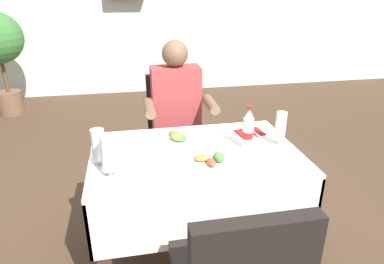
{
  "coord_description": "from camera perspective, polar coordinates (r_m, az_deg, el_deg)",
  "views": [
    {
      "loc": [
        -0.49,
        -1.75,
        1.6
      ],
      "look_at": [
        -0.14,
        0.05,
        0.82
      ],
      "focal_mm": 31.79,
      "sensor_mm": 36.0,
      "label": 1
    }
  ],
  "objects": [
    {
      "name": "ground_plane",
      "position": [
        2.42,
        3.78,
        -18.36
      ],
      "size": [
        11.0,
        11.0,
        0.0
      ],
      "primitive_type": "plane",
      "color": "#473323"
    },
    {
      "name": "back_wall",
      "position": [
        5.63,
        -6.38,
        21.22
      ],
      "size": [
        11.0,
        0.12,
        2.85
      ],
      "primitive_type": "cube",
      "color": "silver",
      "rests_on": "ground"
    },
    {
      "name": "main_dining_table",
      "position": [
        2.02,
        0.54,
        -7.76
      ],
      "size": [
        1.17,
        0.77,
        0.74
      ],
      "color": "white",
      "rests_on": "ground"
    },
    {
      "name": "chair_far_diner_seat",
      "position": [
        2.71,
        -2.73,
        0.41
      ],
      "size": [
        0.44,
        0.5,
        0.97
      ],
      "color": "black",
      "rests_on": "ground"
    },
    {
      "name": "seated_diner_far",
      "position": [
        2.55,
        -2.49,
        2.73
      ],
      "size": [
        0.5,
        0.46,
        1.26
      ],
      "color": "#282D42",
      "rests_on": "ground"
    },
    {
      "name": "plate_near_camera",
      "position": [
        1.79,
        2.96,
        -5.07
      ],
      "size": [
        0.24,
        0.24,
        0.07
      ],
      "color": "white",
      "rests_on": "main_dining_table"
    },
    {
      "name": "plate_far_diner",
      "position": [
        2.07,
        -2.46,
        -1.0
      ],
      "size": [
        0.24,
        0.24,
        0.05
      ],
      "color": "white",
      "rests_on": "main_dining_table"
    },
    {
      "name": "beer_glass_left",
      "position": [
        1.69,
        -13.87,
        -3.88
      ],
      "size": [
        0.07,
        0.07,
        0.22
      ],
      "color": "white",
      "rests_on": "main_dining_table"
    },
    {
      "name": "beer_glass_middle",
      "position": [
        1.82,
        -15.38,
        -2.47
      ],
      "size": [
        0.07,
        0.07,
        0.2
      ],
      "color": "white",
      "rests_on": "main_dining_table"
    },
    {
      "name": "beer_glass_right",
      "position": [
        2.05,
        14.63,
        0.74
      ],
      "size": [
        0.07,
        0.07,
        0.2
      ],
      "color": "white",
      "rests_on": "main_dining_table"
    },
    {
      "name": "cola_bottle_primary",
      "position": [
        1.96,
        9.39,
        0.32
      ],
      "size": [
        0.06,
        0.06,
        0.26
      ],
      "color": "silver",
      "rests_on": "main_dining_table"
    },
    {
      "name": "napkin_cutlery_set",
      "position": [
        2.21,
        9.67,
        -0.05
      ],
      "size": [
        0.19,
        0.2,
        0.01
      ],
      "color": "maroon",
      "rests_on": "main_dining_table"
    }
  ]
}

